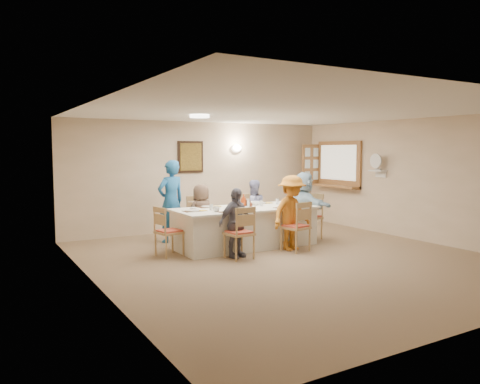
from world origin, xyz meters
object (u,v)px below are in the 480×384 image
condiment_ketchup (244,201)px  chair_back_left (199,220)px  chair_left_end (169,231)px  diner_back_right (253,209)px  serving_hatch (339,165)px  chair_front_right (296,226)px  diner_back_left (201,214)px  diner_front_left (236,223)px  chair_back_right (250,216)px  diner_front_right (292,213)px  desk_fan (377,164)px  chair_front_left (239,232)px  chair_right_end (309,216)px  diner_right_end (304,206)px  caregiver (171,201)px  dining_table (245,227)px

condiment_ketchup → chair_back_left: bearing=125.1°
chair_left_end → diner_back_right: 2.26m
serving_hatch → chair_front_right: serving_hatch is taller
diner_back_left → diner_front_left: (0.00, -1.36, 0.01)m
chair_back_right → diner_front_right: 1.50m
desk_fan → chair_front_left: bearing=-171.6°
diner_back_left → diner_back_right: bearing=168.4°
chair_right_end → diner_front_left: diner_front_left is taller
chair_back_left → diner_right_end: bearing=-11.8°
chair_right_end → chair_front_left: bearing=-78.9°
diner_back_left → condiment_ketchup: diner_back_left is taller
desk_fan → diner_back_right: desk_fan is taller
serving_hatch → condiment_ketchup: bearing=-161.7°
chair_back_left → chair_front_left: chair_back_left is taller
chair_front_right → diner_back_left: diner_back_left is taller
caregiver → chair_back_right: bearing=155.5°
diner_back_left → diner_back_right: diner_back_right is taller
chair_left_end → diner_right_end: diner_right_end is taller
desk_fan → chair_left_end: 4.94m
condiment_ketchup → diner_right_end: bearing=0.1°
dining_table → chair_front_left: (-0.60, -0.80, 0.08)m
dining_table → diner_front_right: diner_front_right is taller
desk_fan → chair_left_end: (-4.81, 0.23, -1.11)m
diner_front_right → caregiver: size_ratio=0.84×
chair_front_right → diner_front_left: diner_front_left is taller
dining_table → chair_front_left: chair_front_left is taller
desk_fan → diner_back_left: bearing=166.7°
chair_back_right → diner_front_left: size_ratio=0.76×
dining_table → diner_front_right: size_ratio=1.99×
diner_right_end → chair_right_end: bearing=-88.7°
chair_front_right → caregiver: (-1.65, 1.95, 0.36)m
chair_left_end → diner_front_left: diner_front_left is taller
chair_front_right → caregiver: caregiver is taller
diner_front_left → chair_back_right: bearing=39.8°
chair_front_left → chair_front_right: bearing=176.0°
chair_front_right → chair_back_right: bearing=-101.0°
serving_hatch → diner_back_left: bearing=-173.7°
chair_front_right → condiment_ketchup: (-0.64, 0.80, 0.42)m
chair_back_left → diner_front_right: diner_front_right is taller
chair_front_right → caregiver: bearing=-60.8°
serving_hatch → diner_back_left: serving_hatch is taller
dining_table → chair_right_end: chair_right_end is taller
desk_fan → dining_table: (-3.26, 0.23, -1.17)m
chair_front_right → diner_back_right: 1.49m
serving_hatch → diner_back_right: (-2.77, -0.44, -0.88)m
desk_fan → chair_back_left: (-3.86, 1.03, -1.08)m
chair_back_right → desk_fan: bearing=-17.6°
chair_back_right → chair_left_end: size_ratio=1.04×
chair_left_end → diner_front_right: diner_front_right is taller
diner_back_right → diner_right_end: (0.82, -0.68, 0.09)m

